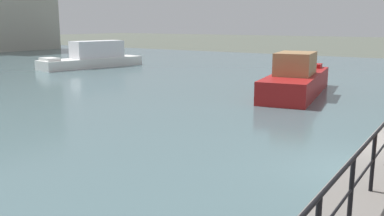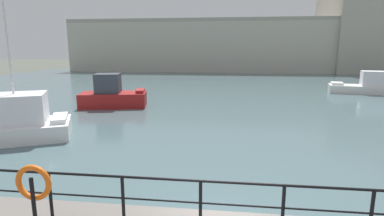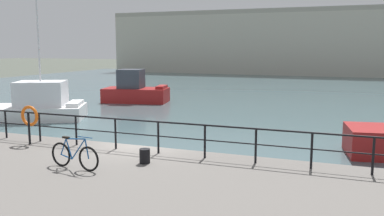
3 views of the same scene
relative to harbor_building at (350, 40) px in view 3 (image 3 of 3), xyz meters
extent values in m
plane|color=#4C5147|center=(-6.68, -59.76, -5.55)|extent=(240.00, 240.00, 0.00)
cube|color=#476066|center=(-6.68, -29.56, -5.55)|extent=(80.00, 60.00, 0.01)
cube|color=#B2AD9E|center=(-6.68, 0.02, -0.72)|extent=(64.93, 15.66, 9.66)
cube|color=gray|center=(-6.68, -7.52, 4.46)|extent=(64.93, 0.60, 0.70)
cube|color=maroon|center=(-15.82, -43.28, -4.98)|extent=(5.48, 3.46, 1.13)
cube|color=#333842|center=(-16.20, -43.36, -3.66)|extent=(2.19, 2.15, 1.51)
cube|color=maroon|center=(-13.73, -42.85, -4.30)|extent=(0.95, 1.82, 0.24)
cube|color=white|center=(-17.83, -52.64, -5.13)|extent=(6.72, 5.30, 0.83)
cube|color=silver|center=(-17.36, -52.41, -3.96)|extent=(3.50, 3.19, 1.51)
cube|color=white|center=(-15.55, -51.53, -4.59)|extent=(1.56, 2.18, 0.24)
cylinder|color=silver|center=(-17.36, -52.41, -0.74)|extent=(0.10, 0.10, 4.92)
cylinder|color=black|center=(-12.03, -60.51, -4.08)|extent=(0.07, 0.07, 1.05)
cylinder|color=black|center=(-10.42, -60.51, -4.08)|extent=(0.07, 0.07, 1.05)
cylinder|color=black|center=(-8.80, -60.51, -4.08)|extent=(0.07, 0.07, 1.05)
cylinder|color=black|center=(-7.18, -60.51, -4.08)|extent=(0.07, 0.07, 1.05)
cylinder|color=black|center=(-5.57, -60.51, -4.08)|extent=(0.07, 0.07, 1.05)
cylinder|color=black|center=(-3.95, -60.51, -4.08)|extent=(0.07, 0.07, 1.05)
cylinder|color=black|center=(-2.34, -60.51, -4.08)|extent=(0.07, 0.07, 1.05)
cylinder|color=black|center=(-0.72, -60.51, -4.08)|extent=(0.07, 0.07, 1.05)
cylinder|color=black|center=(0.89, -60.51, -4.08)|extent=(0.07, 0.07, 1.05)
cylinder|color=black|center=(-7.18, -60.51, -3.56)|extent=(22.62, 0.06, 0.06)
cylinder|color=black|center=(-7.18, -60.51, -4.03)|extent=(22.62, 0.04, 0.04)
torus|color=black|center=(-6.53, -63.02, -4.25)|extent=(0.72, 0.15, 0.72)
torus|color=black|center=(-7.57, -62.89, -4.25)|extent=(0.72, 0.15, 0.72)
cylinder|color=#194C8C|center=(-6.89, -62.97, -4.01)|extent=(0.55, 0.10, 0.66)
cylinder|color=#194C8C|center=(-7.25, -62.93, -4.04)|extent=(0.24, 0.06, 0.58)
cylinder|color=#194C8C|center=(-6.99, -62.96, -3.72)|extent=(0.72, 0.12, 0.11)
cylinder|color=#194C8C|center=(-7.36, -62.91, -4.29)|extent=(0.43, 0.09, 0.12)
cylinder|color=#194C8C|center=(-7.46, -62.90, -4.00)|extent=(0.26, 0.07, 0.51)
cylinder|color=#194C8C|center=(-6.58, -63.01, -3.97)|extent=(0.14, 0.05, 0.57)
cube|color=black|center=(-7.35, -62.92, -3.72)|extent=(0.23, 0.12, 0.05)
cylinder|color=#194C8C|center=(-6.63, -63.00, -3.64)|extent=(0.52, 0.09, 0.02)
cylinder|color=black|center=(-5.45, -61.71, -4.39)|extent=(0.32, 0.32, 0.44)
cylinder|color=black|center=(-10.46, -61.00, -4.03)|extent=(0.08, 0.08, 1.15)
torus|color=orange|center=(-10.46, -60.94, -3.58)|extent=(0.75, 0.11, 0.75)
camera|label=1|loc=(-18.08, -61.73, -1.67)|focal=39.44mm
camera|label=2|loc=(-6.68, -66.02, -0.99)|focal=28.00mm
camera|label=3|loc=(0.16, -72.39, -1.15)|focal=38.39mm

